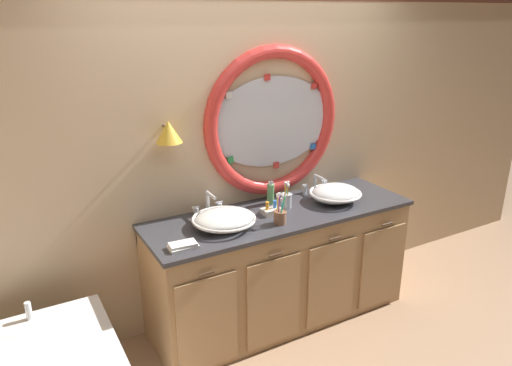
{
  "coord_description": "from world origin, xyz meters",
  "views": [
    {
      "loc": [
        -1.63,
        -2.41,
        2.2
      ],
      "look_at": [
        -0.12,
        0.25,
        1.12
      ],
      "focal_mm": 33.91,
      "sensor_mm": 36.0,
      "label": 1
    }
  ],
  "objects": [
    {
      "name": "back_wall_assembly",
      "position": [
        0.01,
        0.58,
        1.32
      ],
      "size": [
        6.4,
        0.26,
        2.6
      ],
      "color": "#D6B78E",
      "rests_on": "ground_plane"
    },
    {
      "name": "toothbrush_holder_left",
      "position": [
        -0.03,
        0.08,
        0.92
      ],
      "size": [
        0.09,
        0.09,
        0.22
      ],
      "color": "#996647",
      "rests_on": "vanity_counter"
    },
    {
      "name": "faucet_set_left",
      "position": [
        -0.38,
        0.46,
        0.93
      ],
      "size": [
        0.23,
        0.15,
        0.17
      ],
      "color": "silver",
      "rests_on": "vanity_counter"
    },
    {
      "name": "faucet_set_right",
      "position": [
        0.54,
        0.47,
        0.92
      ],
      "size": [
        0.24,
        0.14,
        0.14
      ],
      "color": "silver",
      "rests_on": "vanity_counter"
    },
    {
      "name": "soap_dispenser",
      "position": [
        0.1,
        0.42,
        0.94
      ],
      "size": [
        0.05,
        0.06,
        0.18
      ],
      "color": "#6BAD66",
      "rests_on": "vanity_counter"
    },
    {
      "name": "sink_basin_right",
      "position": [
        0.54,
        0.22,
        0.93
      ],
      "size": [
        0.39,
        0.39,
        0.12
      ],
      "color": "white",
      "rests_on": "vanity_counter"
    },
    {
      "name": "vanity_counter",
      "position": [
        0.08,
        0.25,
        0.43
      ],
      "size": [
        1.96,
        0.65,
        0.87
      ],
      "color": "tan",
      "rests_on": "ground_plane"
    },
    {
      "name": "sink_basin_left",
      "position": [
        -0.38,
        0.22,
        0.92
      ],
      "size": [
        0.43,
        0.43,
        0.11
      ],
      "color": "white",
      "rests_on": "vanity_counter"
    },
    {
      "name": "ground_plane",
      "position": [
        0.0,
        0.0,
        0.0
      ],
      "size": [
        14.0,
        14.0,
        0.0
      ],
      "primitive_type": "plane",
      "color": "tan"
    },
    {
      "name": "toiletry_basket",
      "position": [
        -0.0,
        0.25,
        0.89
      ],
      "size": [
        0.14,
        0.09,
        0.1
      ],
      "color": "beige",
      "rests_on": "vanity_counter"
    },
    {
      "name": "toothbrush_holder_right",
      "position": [
        0.16,
        0.29,
        0.93
      ],
      "size": [
        0.08,
        0.08,
        0.2
      ],
      "color": "silver",
      "rests_on": "vanity_counter"
    },
    {
      "name": "folded_hand_towel",
      "position": [
        -0.73,
        0.06,
        0.88
      ],
      "size": [
        0.18,
        0.1,
        0.03
      ],
      "color": "white",
      "rests_on": "vanity_counter"
    }
  ]
}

